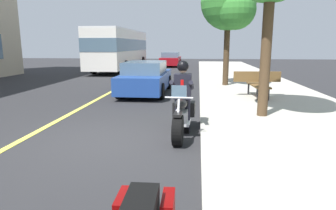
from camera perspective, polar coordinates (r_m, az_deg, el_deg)
ground_plane at (r=6.79m, az=-10.95°, el=-6.68°), size 80.00×80.00×0.00m
sidewalk_curb at (r=6.98m, az=27.44°, el=-6.64°), size 60.00×5.00×0.15m
lane_center_stripe at (r=7.60m, az=-25.63°, el=-5.62°), size 60.00×0.16×0.01m
motorcycle_main at (r=7.02m, az=2.68°, el=-2.04°), size 2.22×0.64×1.26m
rider_main at (r=7.09m, az=2.84°, el=2.91°), size 0.63×0.56×1.74m
bus_near at (r=25.38m, az=-9.29°, el=10.88°), size 11.05×2.70×3.30m
car_silver at (r=13.02m, az=-4.32°, el=5.30°), size 4.60×1.92×1.40m
car_dark at (r=29.72m, az=0.53°, el=8.82°), size 4.60×1.92×1.40m
bench_sidewalk at (r=11.80m, az=16.95°, el=4.29°), size 1.83×1.80×0.95m
street_tree_curbside at (r=14.80m, az=11.93°, el=18.47°), size 2.80×2.60×5.22m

